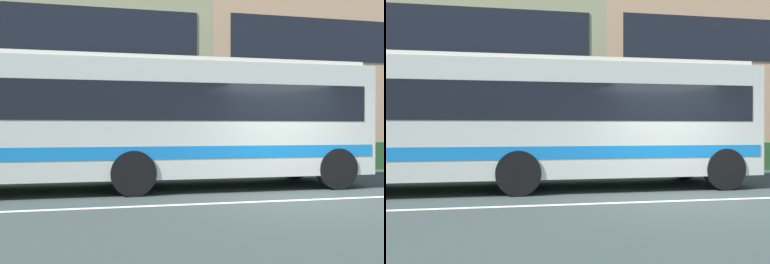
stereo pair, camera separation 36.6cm
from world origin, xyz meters
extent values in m
plane|color=#36403C|center=(0.00, 0.00, 0.00)|extent=(160.00, 160.00, 0.00)
cube|color=silver|center=(0.00, 0.00, 0.00)|extent=(60.00, 0.16, 0.01)
cube|color=#2D5B2A|center=(2.13, 6.36, 0.49)|extent=(22.76, 1.10, 0.97)
cube|color=tan|center=(-8.56, 15.03, 4.60)|extent=(18.61, 10.98, 9.20)
cube|color=tan|center=(9.80, 15.03, 4.67)|extent=(18.11, 10.98, 9.34)
cube|color=beige|center=(-2.79, 2.50, 1.68)|extent=(10.59, 2.56, 2.67)
cube|color=black|center=(-2.79, 2.50, 2.08)|extent=(9.95, 2.58, 0.85)
cube|color=#1675C1|center=(-2.79, 2.50, 0.95)|extent=(10.37, 2.59, 0.28)
cube|color=beige|center=(-2.79, 2.50, 3.08)|extent=(10.16, 2.16, 0.12)
cube|color=black|center=(2.51, 2.51, 2.08)|extent=(0.03, 2.14, 0.94)
cylinder|color=black|center=(1.50, 3.68, 0.50)|extent=(1.00, 0.28, 1.00)
cylinder|color=black|center=(1.50, 1.33, 0.50)|extent=(1.00, 0.28, 1.00)
cylinder|color=black|center=(-3.43, 3.67, 0.50)|extent=(1.00, 0.28, 1.00)
cylinder|color=black|center=(-3.43, 1.33, 0.50)|extent=(1.00, 0.28, 1.00)
camera|label=1|loc=(-4.41, -8.51, 1.48)|focal=42.08mm
camera|label=2|loc=(-4.06, -8.59, 1.48)|focal=42.08mm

